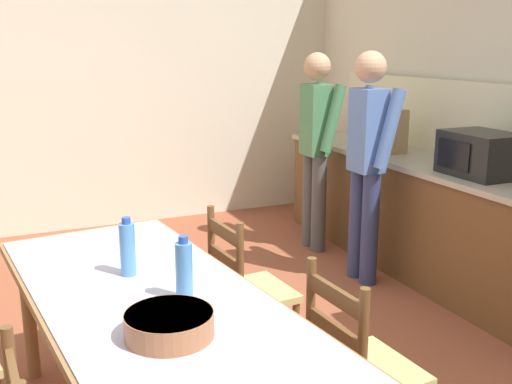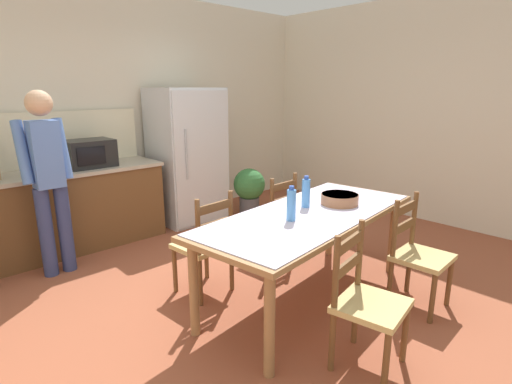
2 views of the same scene
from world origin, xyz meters
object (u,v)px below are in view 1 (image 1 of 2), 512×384
Objects in this scene: chair_side_far_left at (247,292)px; person_at_counter at (368,156)px; paper_bag at (392,131)px; person_at_sink at (316,141)px; microwave at (481,154)px; dining_table at (151,312)px; bottle_near_centre at (128,248)px; bottle_off_centre at (184,270)px; chair_side_far_right at (359,371)px; serving_bowl at (169,323)px.

person_at_counter is (-0.80, 1.31, 0.53)m from chair_side_far_left.
paper_bag is at bearing -60.66° from chair_side_far_left.
person_at_sink is 0.99× the size of person_at_counter.
microwave is 1.48m from person_at_sink.
microwave is at bearing 107.24° from dining_table.
dining_table is at bearing -145.51° from person_at_counter.
bottle_near_centre is (0.51, -2.53, -0.15)m from microwave.
paper_bag is 0.21× the size of person_at_sink.
person_at_sink is (-2.26, 1.88, 0.07)m from bottle_off_centre.
person_at_counter is at bearing 128.02° from bottle_off_centre.
bottle_off_centre is at bearing 62.06° from chair_side_far_right.
chair_side_far_right is at bearing -115.53° from person_at_sink.
bottle_near_centre is 1.14m from chair_side_far_right.
person_at_counter is (0.80, -0.02, 0.01)m from person_at_sink.
serving_bowl is 3.25m from person_at_sink.
person_at_sink is (-0.39, -0.49, -0.12)m from paper_bag.
chair_side_far_right is 1.00× the size of chair_side_far_left.
person_at_sink is at bearing -160.23° from microwave.
person_at_sink is at bearing 141.44° from serving_bowl.
bottle_off_centre is 0.85m from chair_side_far_right.
bottle_off_centre is (1.87, -2.37, -0.18)m from paper_bag.
bottle_off_centre reaches higher than chair_side_far_right.
chair_side_far_right is 2.19m from person_at_counter.
paper_bag is at bearing -42.29° from chair_side_far_right.
bottle_off_centre is at bearing -129.80° from person_at_sink.
bottle_off_centre is at bearing 135.46° from chair_side_far_left.
serving_bowl is at bearing -128.56° from person_at_sink.
person_at_counter is at bearing -51.16° from paper_bag.
chair_side_far_right is (0.39, 0.78, -0.25)m from dining_table.
chair_side_far_right is at bearing -55.88° from microwave.
bottle_near_centre is at bearing -136.93° from person_at_sink.
chair_side_far_right is at bearing 51.38° from bottle_near_centre.
chair_side_far_right is (0.29, 0.66, -0.45)m from bottle_off_centre.
bottle_near_centre is 0.84× the size of serving_bowl.
chair_side_far_right is at bearing -124.41° from person_at_counter.
microwave is 0.55× the size of chair_side_far_left.
bottle_off_centre is at bearing 52.79° from dining_table.
person_at_counter is at bearing 118.63° from bottle_near_centre.
person_at_sink is (-1.60, 1.33, 0.52)m from chair_side_far_left.
microwave is 1.94m from chair_side_far_left.
serving_bowl is 0.35× the size of chair_side_far_right.
paper_bag is at bearing 120.89° from bottle_near_centre.
person_at_sink is (-2.55, 1.22, 0.52)m from chair_side_far_right.
dining_table is at bearing -132.78° from person_at_sink.
chair_side_far_left is at bearing -56.31° from paper_bag.
microwave is at bearing 110.06° from bottle_off_centre.
paper_bag is 0.40× the size of chair_side_far_left.
bottle_near_centre is 0.16× the size of person_at_sink.
bottle_near_centre is (-0.26, -0.03, 0.20)m from dining_table.
person_at_counter is (-1.45, 1.86, 0.08)m from bottle_off_centre.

